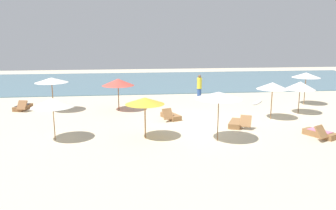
# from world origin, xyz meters

# --- Properties ---
(ground_plane) EXTENTS (60.00, 60.00, 0.00)m
(ground_plane) POSITION_xyz_m (0.00, 0.00, 0.00)
(ground_plane) COLOR beige
(ocean_water) EXTENTS (48.00, 16.00, 0.06)m
(ocean_water) POSITION_xyz_m (0.00, 17.00, 0.03)
(ocean_water) COLOR slate
(ocean_water) RESTS_ON ground_plane
(umbrella_0) EXTENTS (1.83, 1.83, 1.97)m
(umbrella_0) POSITION_xyz_m (-3.26, -2.63, 1.80)
(umbrella_0) COLOR olive
(umbrella_0) RESTS_ON ground_plane
(umbrella_1) EXTENTS (2.06, 2.06, 2.06)m
(umbrella_1) POSITION_xyz_m (-4.66, 3.54, 1.84)
(umbrella_1) COLOR brown
(umbrella_1) RESTS_ON ground_plane
(umbrella_2) EXTENTS (2.05, 2.05, 2.17)m
(umbrella_2) POSITION_xyz_m (-8.79, 3.72, 2.01)
(umbrella_2) COLOR brown
(umbrella_2) RESTS_ON ground_plane
(umbrella_3) EXTENTS (1.81, 1.81, 2.14)m
(umbrella_3) POSITION_xyz_m (4.17, 0.22, 1.94)
(umbrella_3) COLOR olive
(umbrella_3) RESTS_ON ground_plane
(umbrella_4) EXTENTS (1.83, 1.83, 2.00)m
(umbrella_4) POSITION_xyz_m (6.45, 1.34, 1.75)
(umbrella_4) COLOR brown
(umbrella_4) RESTS_ON ground_plane
(umbrella_5) EXTENTS (1.89, 1.89, 2.25)m
(umbrella_5) POSITION_xyz_m (8.18, 3.82, 2.07)
(umbrella_5) COLOR olive
(umbrella_5) RESTS_ON ground_plane
(umbrella_6) EXTENTS (2.14, 2.14, 2.29)m
(umbrella_6) POSITION_xyz_m (0.02, -3.39, 2.13)
(umbrella_6) COLOR brown
(umbrella_6) RESTS_ON ground_plane
(umbrella_7) EXTENTS (1.93, 1.93, 1.98)m
(umbrella_7) POSITION_xyz_m (-7.44, -2.38, 1.78)
(umbrella_7) COLOR olive
(umbrella_7) RESTS_ON ground_plane
(lounger_0) EXTENTS (1.16, 1.73, 0.74)m
(lounger_0) POSITION_xyz_m (-1.62, 0.91, 0.17)
(lounger_0) COLOR olive
(lounger_0) RESTS_ON ground_plane
(lounger_1) EXTENTS (1.26, 1.75, 0.72)m
(lounger_1) POSITION_xyz_m (1.68, -1.13, 0.17)
(lounger_1) COLOR olive
(lounger_1) RESTS_ON ground_plane
(lounger_2) EXTENTS (0.97, 1.76, 0.72)m
(lounger_2) POSITION_xyz_m (-10.89, 4.45, 0.18)
(lounger_2) COLOR brown
(lounger_2) RESTS_ON ground_plane
(lounger_3) EXTENTS (1.30, 1.75, 0.71)m
(lounger_3) POSITION_xyz_m (5.01, -3.42, 0.18)
(lounger_3) COLOR olive
(lounger_3) RESTS_ON ground_plane
(person_1) EXTENTS (0.47, 0.47, 1.86)m
(person_1) POSITION_xyz_m (1.32, 6.72, 0.94)
(person_1) COLOR #2D4C8C
(person_1) RESTS_ON ground_plane
(surfboard) EXTENTS (1.53, 1.88, 0.07)m
(surfboard) POSITION_xyz_m (5.20, 4.87, 0.04)
(surfboard) COLOR silver
(surfboard) RESTS_ON ground_plane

